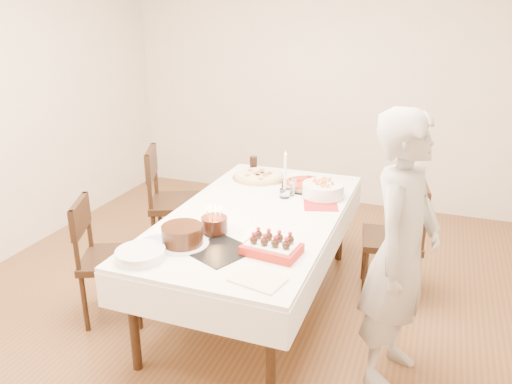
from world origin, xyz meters
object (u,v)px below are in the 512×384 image
(taper_candle, at_px, (285,175))
(person, at_px, (401,252))
(birthday_cake, at_px, (214,220))
(chair_left_savory, at_px, (179,203))
(chair_left_dessert, at_px, (113,259))
(pasta_bowl, at_px, (323,190))
(cola_glass, at_px, (253,163))
(strawberry_box, at_px, (272,247))
(chair_right_savory, at_px, (392,240))
(pizza_white, at_px, (259,176))
(layer_cake, at_px, (182,235))
(dining_table, at_px, (256,260))
(pizza_pepperoni, at_px, (306,184))

(taper_candle, bearing_deg, person, -40.12)
(birthday_cake, bearing_deg, taper_candle, 73.22)
(chair_left_savory, distance_m, chair_left_dessert, 1.01)
(pasta_bowl, height_order, cola_glass, cola_glass)
(taper_candle, height_order, strawberry_box, taper_candle)
(chair_left_savory, relative_size, taper_candle, 2.73)
(person, distance_m, birthday_cake, 1.17)
(chair_right_savory, xyz_separation_m, chair_left_savory, (-1.84, 0.01, 0.04))
(chair_left_dessert, xyz_separation_m, birthday_cake, (0.76, 0.08, 0.39))
(chair_left_dessert, height_order, cola_glass, chair_left_dessert)
(pizza_white, xyz_separation_m, layer_cake, (-0.00, -1.36, 0.04))
(pasta_bowl, xyz_separation_m, cola_glass, (-0.75, 0.46, 0.00))
(pizza_white, height_order, birthday_cake, birthday_cake)
(chair_left_dessert, distance_m, pizza_white, 1.41)
(cola_glass, height_order, layer_cake, layer_cake)
(person, xyz_separation_m, cola_glass, (-1.41, 1.36, -0.01))
(chair_right_savory, xyz_separation_m, layer_cake, (-1.16, -1.14, 0.35))
(chair_left_dessert, bearing_deg, dining_table, -175.75)
(taper_candle, distance_m, birthday_cake, 0.82)
(chair_right_savory, height_order, strawberry_box, chair_right_savory)
(chair_left_savory, relative_size, cola_glass, 8.20)
(person, height_order, pizza_white, person)
(taper_candle, xyz_separation_m, layer_cake, (-0.34, -1.00, -0.12))
(cola_glass, bearing_deg, taper_candle, -50.29)
(chair_left_savory, relative_size, birthday_cake, 5.95)
(chair_right_savory, relative_size, layer_cake, 2.87)
(dining_table, bearing_deg, pizza_white, 108.49)
(chair_right_savory, relative_size, pasta_bowl, 2.90)
(dining_table, relative_size, pasta_bowl, 6.70)
(chair_left_dessert, xyz_separation_m, pizza_pepperoni, (1.09, 1.15, 0.32))
(pizza_pepperoni, relative_size, birthday_cake, 2.37)
(dining_table, relative_size, person, 1.30)
(chair_left_dessert, height_order, strawberry_box, chair_left_dessert)
(layer_cake, height_order, birthday_cake, birthday_cake)
(strawberry_box, bearing_deg, dining_table, 119.05)
(chair_right_savory, height_order, pasta_bowl, chair_right_savory)
(chair_left_dessert, height_order, person, person)
(chair_right_savory, height_order, taper_candle, taper_candle)
(pizza_pepperoni, bearing_deg, cola_glass, 153.72)
(pizza_pepperoni, distance_m, taper_candle, 0.35)
(dining_table, relative_size, taper_candle, 5.76)
(dining_table, height_order, cola_glass, cola_glass)
(layer_cake, bearing_deg, cola_glass, 94.77)
(birthday_cake, xyz_separation_m, strawberry_box, (0.44, -0.15, -0.05))
(pasta_bowl, height_order, layer_cake, layer_cake)
(person, bearing_deg, dining_table, 83.44)
(person, bearing_deg, pizza_pepperoni, 53.47)
(chair_right_savory, relative_size, person, 0.56)
(dining_table, distance_m, person, 1.20)
(chair_right_savory, height_order, chair_left_dessert, chair_right_savory)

